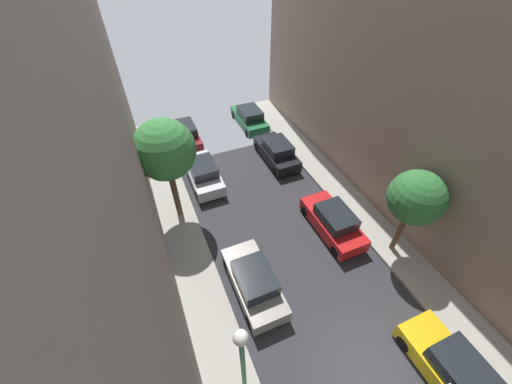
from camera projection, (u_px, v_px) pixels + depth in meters
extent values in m
plane|color=#2D2D33|center=(365.00, 370.00, 11.94)|extent=(32.00, 32.00, 0.00)
cube|color=#A8A399|center=(459.00, 320.00, 13.31)|extent=(2.00, 44.00, 0.15)
cube|color=gray|center=(254.00, 283.00, 14.08)|extent=(1.76, 4.20, 0.76)
cube|color=#1E2328|center=(255.00, 278.00, 13.50)|extent=(1.56, 2.10, 0.64)
cylinder|color=black|center=(227.00, 265.00, 15.05)|extent=(0.22, 0.64, 0.64)
cylinder|color=black|center=(256.00, 255.00, 15.49)|extent=(0.22, 0.64, 0.64)
cylinder|color=black|center=(251.00, 323.00, 12.97)|extent=(0.22, 0.64, 0.64)
cylinder|color=black|center=(284.00, 309.00, 13.42)|extent=(0.22, 0.64, 0.64)
cube|color=silver|center=(203.00, 175.00, 19.76)|extent=(1.76, 4.20, 0.76)
cube|color=#1E2328|center=(203.00, 168.00, 19.18)|extent=(1.56, 2.10, 0.64)
cylinder|color=black|center=(186.00, 167.00, 20.73)|extent=(0.22, 0.64, 0.64)
cylinder|color=black|center=(208.00, 161.00, 21.18)|extent=(0.22, 0.64, 0.64)
cylinder|color=black|center=(198.00, 196.00, 18.65)|extent=(0.22, 0.64, 0.64)
cylinder|color=black|center=(223.00, 189.00, 19.10)|extent=(0.22, 0.64, 0.64)
cube|color=maroon|center=(185.00, 136.00, 23.13)|extent=(1.76, 4.20, 0.76)
cube|color=#1E2328|center=(184.00, 129.00, 22.55)|extent=(1.56, 2.10, 0.64)
cylinder|color=black|center=(171.00, 130.00, 24.10)|extent=(0.22, 0.64, 0.64)
cylinder|color=black|center=(191.00, 126.00, 24.54)|extent=(0.22, 0.64, 0.64)
cylinder|color=black|center=(180.00, 152.00, 22.02)|extent=(0.22, 0.64, 0.64)
cylinder|color=black|center=(201.00, 147.00, 22.46)|extent=(0.22, 0.64, 0.64)
cube|color=gold|center=(452.00, 372.00, 11.38)|extent=(1.76, 4.20, 0.76)
cube|color=#1E2328|center=(464.00, 370.00, 10.80)|extent=(1.56, 2.10, 0.64)
cylinder|color=black|center=(404.00, 343.00, 12.35)|extent=(0.22, 0.64, 0.64)
cylinder|color=black|center=(433.00, 328.00, 12.80)|extent=(0.22, 0.64, 0.64)
cube|color=red|center=(332.00, 223.00, 16.74)|extent=(1.76, 4.20, 0.76)
cube|color=#1E2328|center=(336.00, 217.00, 16.16)|extent=(1.56, 2.10, 0.64)
cylinder|color=black|center=(305.00, 211.00, 17.71)|extent=(0.22, 0.64, 0.64)
cylinder|color=black|center=(328.00, 204.00, 18.16)|extent=(0.22, 0.64, 0.64)
cylinder|color=black|center=(336.00, 252.00, 15.63)|extent=(0.22, 0.64, 0.64)
cylinder|color=black|center=(361.00, 242.00, 16.08)|extent=(0.22, 0.64, 0.64)
cube|color=black|center=(276.00, 154.00, 21.47)|extent=(1.76, 4.20, 0.76)
cube|color=#1E2328|center=(278.00, 146.00, 20.89)|extent=(1.56, 2.10, 0.64)
cylinder|color=black|center=(258.00, 147.00, 22.44)|extent=(0.22, 0.64, 0.64)
cylinder|color=black|center=(277.00, 142.00, 22.88)|extent=(0.22, 0.64, 0.64)
cylinder|color=black|center=(276.00, 172.00, 20.36)|extent=(0.22, 0.64, 0.64)
cylinder|color=black|center=(296.00, 166.00, 20.81)|extent=(0.22, 0.64, 0.64)
cube|color=#1E6638|center=(249.00, 120.00, 24.85)|extent=(1.76, 4.20, 0.76)
cube|color=#1E2328|center=(250.00, 113.00, 24.27)|extent=(1.56, 2.10, 0.64)
cylinder|color=black|center=(234.00, 116.00, 25.82)|extent=(0.22, 0.64, 0.64)
cylinder|color=black|center=(251.00, 112.00, 26.27)|extent=(0.22, 0.64, 0.64)
cylinder|color=black|center=(248.00, 134.00, 23.74)|extent=(0.22, 0.64, 0.64)
cylinder|color=black|center=(266.00, 130.00, 24.19)|extent=(0.22, 0.64, 0.64)
cylinder|color=brown|center=(175.00, 192.00, 16.71)|extent=(0.33, 0.33, 3.33)
sphere|color=#38843D|center=(164.00, 150.00, 14.78)|extent=(3.09, 3.09, 3.09)
cylinder|color=brown|center=(400.00, 231.00, 15.11)|extent=(0.27, 0.27, 2.72)
sphere|color=#2D7233|center=(416.00, 198.00, 13.52)|extent=(2.53, 2.53, 2.53)
cylinder|color=brown|center=(145.00, 141.00, 23.09)|extent=(0.43, 0.43, 0.30)
sphere|color=#38843D|center=(144.00, 137.00, 22.84)|extent=(0.52, 0.52, 0.52)
cylinder|color=#26723F|center=(243.00, 369.00, 9.76)|extent=(0.16, 0.16, 4.58)
sphere|color=white|center=(241.00, 338.00, 8.04)|extent=(0.44, 0.44, 0.44)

